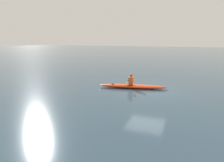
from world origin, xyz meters
TOP-DOWN VIEW (x-y plane):
  - ground_plane at (0.00, 0.00)m, footprint 160.00×160.00m
  - kayak at (1.04, -0.10)m, footprint 4.69×1.64m
  - kayaker at (1.18, -0.07)m, footprint 0.64×2.27m

SIDE VIEW (x-z plane):
  - ground_plane at x=0.00m, z-range 0.00..0.00m
  - kayak at x=1.04m, z-range 0.00..0.27m
  - kayaker at x=1.18m, z-range 0.21..0.95m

